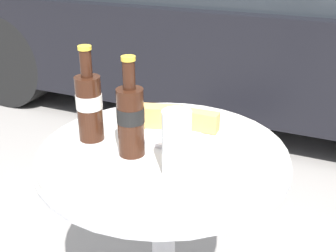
% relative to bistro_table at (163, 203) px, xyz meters
% --- Properties ---
extents(bistro_table, '(0.65, 0.65, 0.69)m').
position_rel_bistro_table_xyz_m(bistro_table, '(0.00, 0.00, 0.00)').
color(bistro_table, '#B7B7BC').
rests_on(bistro_table, ground_plane).
extents(cola_bottle_left, '(0.07, 0.07, 0.25)m').
position_rel_bistro_table_xyz_m(cola_bottle_left, '(-0.06, -0.06, 0.27)').
color(cola_bottle_left, '#33190F').
rests_on(cola_bottle_left, bistro_table).
extents(cola_bottle_right, '(0.07, 0.07, 0.25)m').
position_rel_bistro_table_xyz_m(cola_bottle_right, '(-0.20, -0.03, 0.27)').
color(cola_bottle_right, '#33190F').
rests_on(cola_bottle_right, bistro_table).
extents(drinking_glass, '(0.07, 0.07, 0.16)m').
position_rel_bistro_table_xyz_m(drinking_glass, '(0.08, -0.10, 0.24)').
color(drinking_glass, black).
rests_on(drinking_glass, bistro_table).
extents(lunch_plate_near, '(0.24, 0.23, 0.07)m').
position_rel_bistro_table_xyz_m(lunch_plate_near, '(-0.01, 0.11, 0.19)').
color(lunch_plate_near, white).
rests_on(lunch_plate_near, bistro_table).
extents(parked_car, '(4.58, 1.81, 1.22)m').
position_rel_bistro_table_xyz_m(parked_car, '(-0.52, 2.21, 0.08)').
color(parked_car, black).
rests_on(parked_car, ground_plane).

